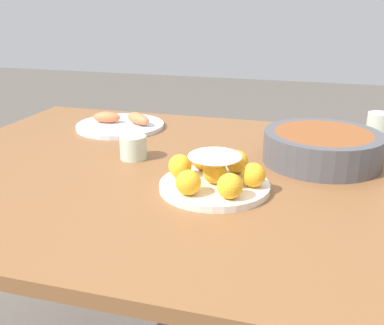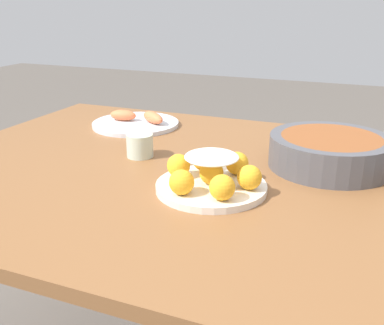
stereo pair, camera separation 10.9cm
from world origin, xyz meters
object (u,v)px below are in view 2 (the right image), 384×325
at_px(dining_table, 176,198).
at_px(serving_bowl, 330,151).
at_px(cup_near, 140,145).
at_px(cake_plate, 212,176).
at_px(seafood_platter, 136,122).

distance_m(dining_table, serving_bowl, 0.42).
bearing_deg(cup_near, cake_plate, -28.88).
xyz_separation_m(dining_table, cake_plate, (0.14, -0.11, 0.12)).
height_order(cake_plate, cup_near, cake_plate).
xyz_separation_m(cake_plate, cup_near, (-0.26, 0.15, -0.00)).
distance_m(seafood_platter, cup_near, 0.33).
height_order(dining_table, cake_plate, cake_plate).
bearing_deg(dining_table, cup_near, 162.59).
bearing_deg(cake_plate, serving_bowl, 47.64).
bearing_deg(cake_plate, cup_near, 151.12).
distance_m(serving_bowl, cup_near, 0.51).
bearing_deg(serving_bowl, dining_table, -158.12).
bearing_deg(seafood_platter, serving_bowl, -14.32).
xyz_separation_m(cake_plate, seafood_platter, (-0.43, 0.43, -0.02)).
bearing_deg(seafood_platter, cake_plate, -44.74).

